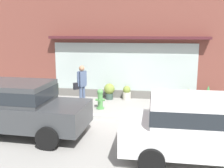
{
  "coord_description": "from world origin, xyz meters",
  "views": [
    {
      "loc": [
        1.26,
        -9.6,
        3.2
      ],
      "look_at": [
        -0.44,
        1.2,
        1.0
      ],
      "focal_mm": 43.83,
      "sensor_mm": 36.0,
      "label": 1
    }
  ],
  "objects": [
    {
      "name": "fire_hydrant",
      "position": [
        -0.89,
        0.95,
        0.42
      ],
      "size": [
        0.39,
        0.35,
        0.83
      ],
      "color": "#4C8C47",
      "rests_on": "ground_plane"
    },
    {
      "name": "ground_plane",
      "position": [
        0.0,
        0.0,
        0.0
      ],
      "size": [
        60.0,
        60.0,
        0.0
      ],
      "primitive_type": "plane",
      "color": "gray"
    },
    {
      "name": "curb_strip",
      "position": [
        0.0,
        -0.2,
        0.06
      ],
      "size": [
        14.0,
        0.24,
        0.12
      ],
      "primitive_type": "cube",
      "color": "#B2B2AD",
      "rests_on": "ground_plane"
    },
    {
      "name": "pedestrian_with_handbag",
      "position": [
        -1.72,
        1.21,
        1.01
      ],
      "size": [
        0.48,
        0.54,
        1.73
      ],
      "rotation": [
        0.0,
        0.0,
        4.06
      ],
      "color": "#475675",
      "rests_on": "ground_plane"
    },
    {
      "name": "potted_plant_trailing_edge",
      "position": [
        0.03,
        2.62,
        0.31
      ],
      "size": [
        0.38,
        0.38,
        0.64
      ],
      "color": "#B7B2A3",
      "rests_on": "ground_plane"
    },
    {
      "name": "storefront",
      "position": [
        -0.0,
        3.19,
        2.31
      ],
      "size": [
        14.0,
        0.81,
        4.73
      ],
      "color": "brown",
      "rests_on": "ground_plane"
    },
    {
      "name": "potted_plant_by_entrance",
      "position": [
        2.77,
        2.48,
        0.33
      ],
      "size": [
        0.29,
        0.29,
        0.61
      ],
      "color": "#33473D",
      "rests_on": "ground_plane"
    },
    {
      "name": "parked_car_dark_gray",
      "position": [
        -2.86,
        -2.12,
        0.93
      ],
      "size": [
        4.22,
        2.09,
        1.64
      ],
      "rotation": [
        0.0,
        0.0,
        -0.04
      ],
      "color": "#383A3D",
      "rests_on": "ground_plane"
    },
    {
      "name": "parked_car_white",
      "position": [
        2.44,
        -2.98,
        0.89
      ],
      "size": [
        4.1,
        2.06,
        1.59
      ],
      "rotation": [
        0.0,
        0.0,
        -0.0
      ],
      "color": "white",
      "rests_on": "ground_plane"
    },
    {
      "name": "potted_plant_corner_tall",
      "position": [
        -0.78,
        2.56,
        0.42
      ],
      "size": [
        0.49,
        0.49,
        0.74
      ],
      "color": "#33473D",
      "rests_on": "ground_plane"
    },
    {
      "name": "potted_plant_low_front",
      "position": [
        3.62,
        2.59,
        0.37
      ],
      "size": [
        0.39,
        0.39,
        0.78
      ],
      "color": "#4C4C51",
      "rests_on": "ground_plane"
    }
  ]
}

